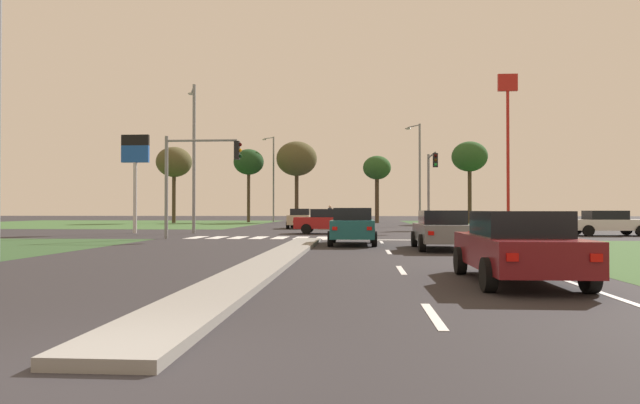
# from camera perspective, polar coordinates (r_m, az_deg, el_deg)

# --- Properties ---
(ground_plane) EXTENTS (200.00, 200.00, 0.00)m
(ground_plane) POSITION_cam_1_polar(r_m,az_deg,el_deg) (35.09, 0.01, -3.28)
(ground_plane) COLOR #282628
(grass_verge_far_left) EXTENTS (35.00, 35.00, 0.01)m
(grass_verge_far_left) POSITION_cam_1_polar(r_m,az_deg,el_deg) (65.73, -21.17, -2.07)
(grass_verge_far_left) COLOR #385B2D
(grass_verge_far_left) RESTS_ON ground
(grass_verge_far_right) EXTENTS (35.00, 35.00, 0.01)m
(grass_verge_far_right) POSITION_cam_1_polar(r_m,az_deg,el_deg) (63.81, 25.20, -2.09)
(grass_verge_far_right) COLOR #2D4C28
(grass_verge_far_right) RESTS_ON ground
(median_island_near) EXTENTS (1.20, 22.00, 0.14)m
(median_island_near) POSITION_cam_1_polar(r_m,az_deg,el_deg) (16.23, -4.70, -5.91)
(median_island_near) COLOR gray
(median_island_near) RESTS_ON ground
(median_island_far) EXTENTS (1.20, 36.00, 0.14)m
(median_island_far) POSITION_cam_1_polar(r_m,az_deg,el_deg) (60.04, 1.67, -2.18)
(median_island_far) COLOR gray
(median_island_far) RESTS_ON ground
(lane_dash_near) EXTENTS (0.14, 2.00, 0.01)m
(lane_dash_near) POSITION_cam_1_polar(r_m,az_deg,el_deg) (8.23, 11.54, -11.36)
(lane_dash_near) COLOR silver
(lane_dash_near) RESTS_ON ground
(lane_dash_second) EXTENTS (0.14, 2.00, 0.01)m
(lane_dash_second) POSITION_cam_1_polar(r_m,az_deg,el_deg) (14.14, 8.32, -6.93)
(lane_dash_second) COLOR silver
(lane_dash_second) RESTS_ON ground
(lane_dash_third) EXTENTS (0.14, 2.00, 0.01)m
(lane_dash_third) POSITION_cam_1_polar(r_m,az_deg,el_deg) (20.10, 7.03, -5.11)
(lane_dash_third) COLOR silver
(lane_dash_third) RESTS_ON ground
(lane_dash_fourth) EXTENTS (0.14, 2.00, 0.01)m
(lane_dash_fourth) POSITION_cam_1_polar(r_m,az_deg,el_deg) (26.09, 6.33, -4.12)
(lane_dash_fourth) COLOR silver
(lane_dash_fourth) RESTS_ON ground
(edge_line_right) EXTENTS (0.14, 24.00, 0.01)m
(edge_line_right) POSITION_cam_1_polar(r_m,az_deg,el_deg) (17.60, 18.58, -5.68)
(edge_line_right) COLOR silver
(edge_line_right) RESTS_ON ground
(stop_bar_near) EXTENTS (6.40, 0.50, 0.01)m
(stop_bar_near) POSITION_cam_1_polar(r_m,az_deg,el_deg) (28.05, 6.78, -3.89)
(stop_bar_near) COLOR silver
(stop_bar_near) RESTS_ON ground
(crosswalk_bar_near) EXTENTS (0.70, 2.80, 0.01)m
(crosswalk_bar_near) POSITION_cam_1_polar(r_m,az_deg,el_deg) (31.10, -12.55, -3.57)
(crosswalk_bar_near) COLOR silver
(crosswalk_bar_near) RESTS_ON ground
(crosswalk_bar_second) EXTENTS (0.70, 2.80, 0.01)m
(crosswalk_bar_second) POSITION_cam_1_polar(r_m,az_deg,el_deg) (30.79, -10.49, -3.60)
(crosswalk_bar_second) COLOR silver
(crosswalk_bar_second) RESTS_ON ground
(crosswalk_bar_third) EXTENTS (0.70, 2.80, 0.01)m
(crosswalk_bar_third) POSITION_cam_1_polar(r_m,az_deg,el_deg) (30.52, -8.40, -3.63)
(crosswalk_bar_third) COLOR silver
(crosswalk_bar_third) RESTS_ON ground
(crosswalk_bar_fourth) EXTENTS (0.70, 2.80, 0.01)m
(crosswalk_bar_fourth) POSITION_cam_1_polar(r_m,az_deg,el_deg) (30.30, -6.27, -3.66)
(crosswalk_bar_fourth) COLOR silver
(crosswalk_bar_fourth) RESTS_ON ground
(crosswalk_bar_fifth) EXTENTS (0.70, 2.80, 0.01)m
(crosswalk_bar_fifth) POSITION_cam_1_polar(r_m,az_deg,el_deg) (30.11, -4.11, -3.68)
(crosswalk_bar_fifth) COLOR silver
(crosswalk_bar_fifth) RESTS_ON ground
(crosswalk_bar_sixth) EXTENTS (0.70, 2.80, 0.01)m
(crosswalk_bar_sixth) POSITION_cam_1_polar(r_m,az_deg,el_deg) (29.97, -1.93, -3.69)
(crosswalk_bar_sixth) COLOR silver
(crosswalk_bar_sixth) RESTS_ON ground
(crosswalk_bar_seventh) EXTENTS (0.70, 2.80, 0.01)m
(crosswalk_bar_seventh) POSITION_cam_1_polar(r_m,az_deg,el_deg) (29.88, 0.27, -3.70)
(crosswalk_bar_seventh) COLOR silver
(crosswalk_bar_seventh) RESTS_ON ground
(crosswalk_bar_eighth) EXTENTS (0.70, 2.80, 0.01)m
(crosswalk_bar_eighth) POSITION_cam_1_polar(r_m,az_deg,el_deg) (29.82, 2.48, -3.71)
(crosswalk_bar_eighth) COLOR silver
(crosswalk_bar_eighth) RESTS_ON ground
(car_maroon_near) EXTENTS (2.03, 4.48, 1.49)m
(car_maroon_near) POSITION_cam_1_polar(r_m,az_deg,el_deg) (12.28, 19.56, -4.26)
(car_maroon_near) COLOR maroon
(car_maroon_near) RESTS_ON ground
(car_grey_second) EXTENTS (2.01, 4.44, 1.49)m
(car_grey_second) POSITION_cam_1_polar(r_m,az_deg,el_deg) (21.76, 12.37, -2.76)
(car_grey_second) COLOR slate
(car_grey_second) RESTS_ON ground
(car_blue_third) EXTENTS (1.96, 4.60, 1.52)m
(car_blue_third) POSITION_cam_1_polar(r_m,az_deg,el_deg) (61.85, -0.35, -1.49)
(car_blue_third) COLOR navy
(car_blue_third) RESTS_ON ground
(car_beige_fourth) EXTENTS (1.97, 4.51, 1.60)m
(car_beige_fourth) POSITION_cam_1_polar(r_m,az_deg,el_deg) (45.52, -2.00, -1.68)
(car_beige_fourth) COLOR #BCAD8E
(car_beige_fourth) RESTS_ON ground
(car_red_fifth) EXTENTS (4.54, 2.03, 1.57)m
(car_red_fifth) POSITION_cam_1_polar(r_m,az_deg,el_deg) (35.38, 0.98, -1.96)
(car_red_fifth) COLOR #A31919
(car_red_fifth) RESTS_ON ground
(car_white_sixth) EXTENTS (4.61, 2.00, 1.47)m
(car_white_sixth) POSITION_cam_1_polar(r_m,az_deg,el_deg) (36.71, 27.37, -1.90)
(car_white_sixth) COLOR silver
(car_white_sixth) RESTS_ON ground
(car_teal_seventh) EXTENTS (2.02, 4.34, 1.60)m
(car_teal_seventh) POSITION_cam_1_polar(r_m,az_deg,el_deg) (24.22, 3.37, -2.46)
(car_teal_seventh) COLOR #19565B
(car_teal_seventh) RESTS_ON ground
(traffic_signal_near_left) EXTENTS (4.09, 0.32, 5.38)m
(traffic_signal_near_left) POSITION_cam_1_polar(r_m,az_deg,el_deg) (29.72, -12.78, 3.39)
(traffic_signal_near_left) COLOR gray
(traffic_signal_near_left) RESTS_ON ground
(traffic_signal_far_right) EXTENTS (0.32, 4.07, 5.64)m
(traffic_signal_far_right) POSITION_cam_1_polar(r_m,az_deg,el_deg) (40.54, 11.31, 2.51)
(traffic_signal_far_right) COLOR gray
(traffic_signal_far_right) RESTS_ON ground
(street_lamp_near) EXTENTS (1.94, 0.86, 8.92)m
(street_lamp_near) POSITION_cam_1_polar(r_m,az_deg,el_deg) (18.97, -29.90, 9.80)
(street_lamp_near) COLOR gray
(street_lamp_near) RESTS_ON ground
(street_lamp_second) EXTENTS (1.09, 2.05, 9.59)m
(street_lamp_second) POSITION_cam_1_polar(r_m,az_deg,el_deg) (36.92, -12.82, 5.16)
(street_lamp_second) COLOR gray
(street_lamp_second) RESTS_ON ground
(street_lamp_third) EXTENTS (1.34, 1.88, 9.57)m
(street_lamp_third) POSITION_cam_1_polar(r_m,az_deg,el_deg) (52.90, 10.08, 3.33)
(street_lamp_third) COLOR gray
(street_lamp_third) RESTS_ON ground
(street_lamp_fourth) EXTENTS (1.70, 1.16, 10.61)m
(street_lamp_fourth) POSITION_cam_1_polar(r_m,az_deg,el_deg) (69.37, -4.87, 2.76)
(street_lamp_fourth) COLOR gray
(street_lamp_fourth) RESTS_ON ground
(pedestrian_at_median) EXTENTS (0.34, 0.34, 1.73)m
(pedestrian_at_median) POSITION_cam_1_polar(r_m,az_deg,el_deg) (43.23, 1.03, -1.24)
(pedestrian_at_median) COLOR #232833
(pedestrian_at_median) RESTS_ON median_island_far
(fastfood_pole_sign) EXTENTS (1.80, 0.40, 14.22)m
(fastfood_pole_sign) POSITION_cam_1_polar(r_m,az_deg,el_deg) (55.31, 18.70, 8.21)
(fastfood_pole_sign) COLOR red
(fastfood_pole_sign) RESTS_ON ground
(fuel_price_totem) EXTENTS (1.80, 0.24, 6.38)m
(fuel_price_totem) POSITION_cam_1_polar(r_m,az_deg,el_deg) (37.99, -18.43, 4.00)
(fuel_price_totem) COLOR silver
(fuel_price_totem) RESTS_ON ground
(treeline_near) EXTENTS (4.09, 4.09, 8.79)m
(treeline_near) POSITION_cam_1_polar(r_m,az_deg,el_deg) (66.53, -14.75, 3.93)
(treeline_near) COLOR #423323
(treeline_near) RESTS_ON ground
(treeline_second) EXTENTS (3.67, 3.67, 8.92)m
(treeline_second) POSITION_cam_1_polar(r_m,az_deg,el_deg) (68.42, -7.33, 4.02)
(treeline_second) COLOR #423323
(treeline_second) RESTS_ON ground
(treeline_third) EXTENTS (4.92, 4.92, 9.81)m
(treeline_third) POSITION_cam_1_polar(r_m,az_deg,el_deg) (67.55, -2.41, 4.41)
(treeline_third) COLOR #423323
(treeline_third) RESTS_ON ground
(treeline_fourth) EXTENTS (3.21, 3.21, 7.72)m
(treeline_fourth) POSITION_cam_1_polar(r_m,az_deg,el_deg) (64.15, 5.86, 3.40)
(treeline_fourth) COLOR #423323
(treeline_fourth) RESTS_ON ground
(treeline_fifth) EXTENTS (3.92, 3.92, 9.08)m
(treeline_fifth) POSITION_cam_1_polar(r_m,az_deg,el_deg) (63.78, 15.09, 4.45)
(treeline_fifth) COLOR #423323
(treeline_fifth) RESTS_ON ground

